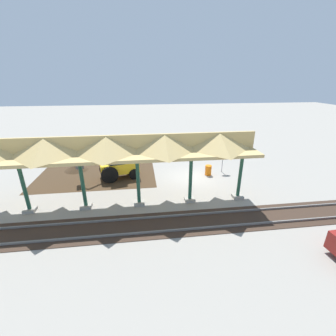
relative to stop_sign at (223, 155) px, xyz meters
The scene contains 8 objects.
ground_plane 3.59m from the stop_sign, 16.31° to the left, with size 120.00×120.00×0.00m, color gray.
dirt_work_zone 11.56m from the stop_sign, ahead, with size 10.28×7.00×0.01m, color #42301E.
platform_canopy 10.91m from the stop_sign, 27.32° to the left, with size 18.95×3.20×4.90m.
rail_tracks 8.19m from the stop_sign, 67.66° to the left, with size 60.00×2.58×0.15m.
stop_sign is the anchor object (origin of this frame).
backhoe 9.40m from the stop_sign, ahead, with size 5.17×2.36×2.82m.
dirt_mound 13.81m from the stop_sign, ahead, with size 4.39×4.39×1.27m, color #42301E.
traffic_barrel 1.98m from the stop_sign, 20.20° to the left, with size 0.56×0.56×0.90m, color orange.
Camera 1 is at (4.36, 17.61, 8.09)m, focal length 24.00 mm.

